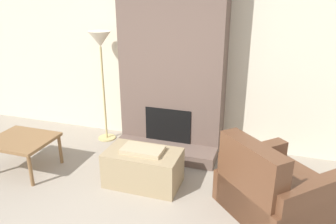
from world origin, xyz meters
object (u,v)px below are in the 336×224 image
object	(u,v)px
floor_lamp_left	(101,48)
side_table	(22,142)
armchair	(271,191)
ottoman	(143,167)

from	to	relation	value
floor_lamp_left	side_table	bearing A→B (deg)	-115.12
armchair	floor_lamp_left	bearing A→B (deg)	21.62
ottoman	side_table	size ratio (longest dim) A/B	1.16
side_table	floor_lamp_left	bearing A→B (deg)	64.88
armchair	floor_lamp_left	xyz separation A→B (m)	(-2.52, 1.11, 1.18)
armchair	floor_lamp_left	world-z (taller)	floor_lamp_left
ottoman	armchair	xyz separation A→B (m)	(1.47, -0.09, 0.04)
ottoman	side_table	bearing A→B (deg)	-174.05
ottoman	side_table	distance (m)	1.62
ottoman	armchair	size ratio (longest dim) A/B	0.65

